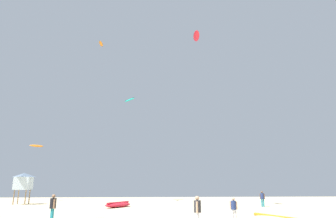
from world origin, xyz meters
The scene contains 11 objects.
person_foreground centered at (0.59, 4.52, 1.02)m, with size 0.40×0.56×1.76m.
person_midground centered at (3.79, 8.10, 0.90)m, with size 0.48×0.35×1.55m.
person_left centered at (12.00, 22.86, 1.04)m, with size 0.49×0.41×1.78m.
person_right centered at (-8.31, 8.53, 1.03)m, with size 0.40×0.51×1.77m.
kite_grounded_mid centered at (-4.98, 23.61, 0.29)m, with size 3.57×5.14×0.65m.
lifeguard_tower centered at (-18.50, 31.12, 3.05)m, with size 2.30×2.30×4.15m.
cooler_box centered at (6.39, 9.78, 0.16)m, with size 0.56×0.36×0.32m, color #E5598C.
kite_aloft_0 centered at (4.92, 24.66, 22.93)m, with size 1.24×3.15×0.60m.
kite_aloft_1 centered at (-4.79, 41.47, 18.23)m, with size 2.50×3.00×0.72m.
kite_aloft_2 centered at (-9.81, 35.24, 26.42)m, with size 0.68×2.09×0.30m.
kite_aloft_4 centered at (-20.70, 41.29, 9.27)m, with size 2.29×1.75×0.58m.
Camera 1 is at (-2.72, -12.62, 2.22)m, focal length 31.70 mm.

